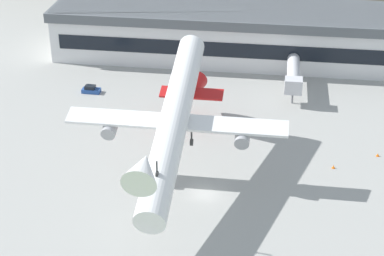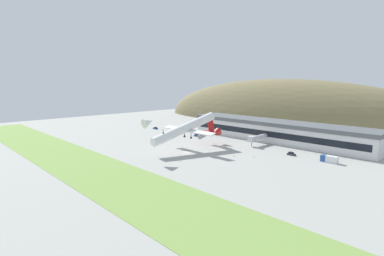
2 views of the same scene
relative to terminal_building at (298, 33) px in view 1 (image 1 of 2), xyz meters
The scene contains 7 objects.
ground_plane 57.92m from the terminal_building, 103.82° to the right, with size 362.72×362.72×0.00m, color #9E9E99.
terminal_building is the anchor object (origin of this frame).
jetway_0 17.75m from the terminal_building, 92.39° to the right, with size 3.38×15.08×5.43m.
cargo_airplane 55.54m from the terminal_building, 110.03° to the right, with size 34.32×50.13×15.54m.
service_car_2 47.49m from the terminal_building, 150.76° to the right, with size 3.72×1.87×1.48m.
traffic_cone_0 46.33m from the terminal_building, 82.42° to the right, with size 0.52×0.52×0.58m.
traffic_cone_1 43.30m from the terminal_building, 71.43° to the right, with size 0.52×0.52×0.58m.
Camera 1 is at (9.26, -80.76, 55.86)m, focal length 60.00 mm.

